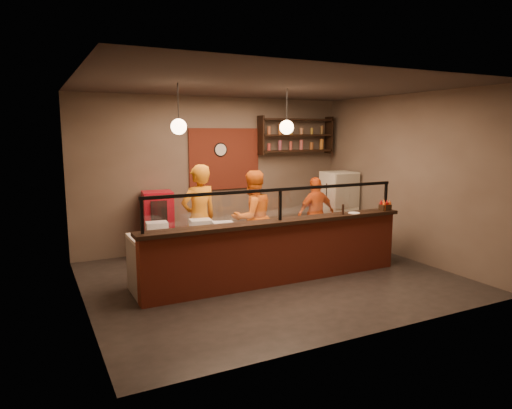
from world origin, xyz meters
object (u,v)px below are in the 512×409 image
cook_left (199,218)px  fridge (339,207)px  cook_right (316,214)px  cook_mid (252,218)px  pepper_mill (343,209)px  wall_clock (220,150)px  condiment_caddy (385,207)px  pizza_dough (243,226)px  red_cooler (158,225)px

cook_left → fridge: bearing=177.2°
cook_right → fridge: 0.92m
cook_mid → pepper_mill: 1.71m
wall_clock → fridge: size_ratio=0.19×
cook_right → condiment_caddy: (0.45, -1.57, 0.34)m
cook_right → pizza_dough: cook_right is taller
condiment_caddy → pepper_mill: pepper_mill is taller
cook_left → cook_mid: bearing=165.2°
wall_clock → cook_left: wall_clock is taller
pepper_mill → cook_left: bearing=149.2°
red_cooler → pepper_mill: bearing=-37.3°
cook_mid → pepper_mill: (1.13, -1.26, 0.26)m
cook_mid → pizza_dough: 0.89m
cook_mid → cook_right: cook_mid is taller
cook_left → condiment_caddy: cook_left is taller
cook_left → red_cooler: (-0.43, 1.21, -0.30)m
wall_clock → condiment_caddy: wall_clock is taller
cook_left → red_cooler: 1.32m
cook_right → condiment_caddy: 1.66m
cook_mid → pizza_dough: cook_mid is taller
red_cooler → pizza_dough: 2.17m
cook_mid → pepper_mill: bearing=123.5°
cook_left → pizza_dough: size_ratio=4.15×
cook_left → fridge: 3.60m
cook_left → fridge: size_ratio=1.20×
wall_clock → cook_mid: bearing=-90.0°
red_cooler → wall_clock: bearing=18.6°
cook_right → condiment_caddy: size_ratio=8.29×
cook_mid → condiment_caddy: 2.45m
pizza_dough → cook_right: bearing=25.5°
fridge → condiment_caddy: 1.99m
cook_left → pizza_dough: bearing=111.0°
cook_right → wall_clock: bearing=-40.3°
red_cooler → pizza_dough: bearing=-57.7°
cook_mid → fridge: 2.59m
red_cooler → condiment_caddy: (3.56, -2.47, 0.45)m
cook_left → pepper_mill: bearing=135.8°
wall_clock → pizza_dough: (-0.53, -2.26, -1.19)m
wall_clock → fridge: wall_clock is taller
pizza_dough → fridge: bearing=24.8°
cook_mid → red_cooler: 1.93m
wall_clock → fridge: 2.95m
cook_right → red_cooler: cook_right is taller
fridge → condiment_caddy: (-0.40, -1.92, 0.31)m
red_cooler → pizza_dough: size_ratio=2.87×
fridge → cook_mid: bearing=-162.5°
cook_mid → wall_clock: bearing=-98.3°
cook_left → condiment_caddy: 3.38m
fridge → pizza_dough: 3.34m
wall_clock → cook_left: 2.16m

